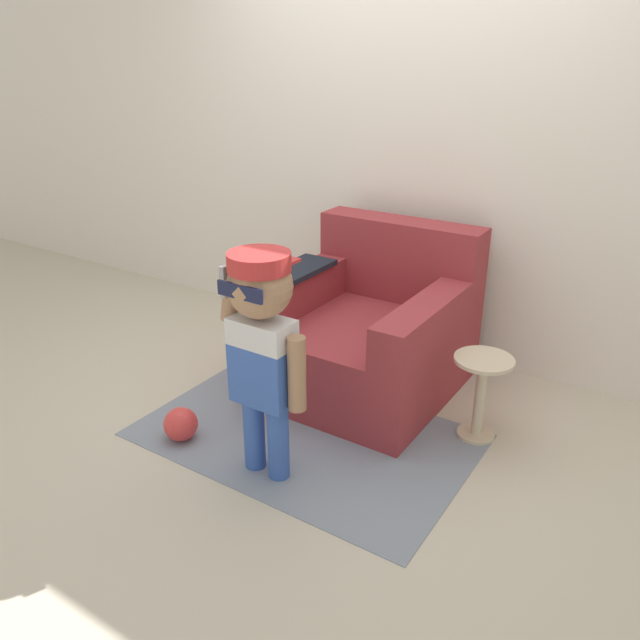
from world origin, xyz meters
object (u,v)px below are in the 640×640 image
armchair (368,332)px  person_child (262,333)px  side_table (481,390)px  toy_ball (181,424)px

armchair → person_child: size_ratio=1.01×
side_table → armchair: bearing=165.3°
side_table → person_child: bearing=-131.2°
armchair → side_table: bearing=-14.7°
side_table → toy_ball: bearing=-145.8°
armchair → toy_ball: bearing=-115.2°
person_child → side_table: size_ratio=2.40×
armchair → side_table: size_ratio=2.43×
person_child → toy_ball: person_child is taller
person_child → side_table: person_child is taller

